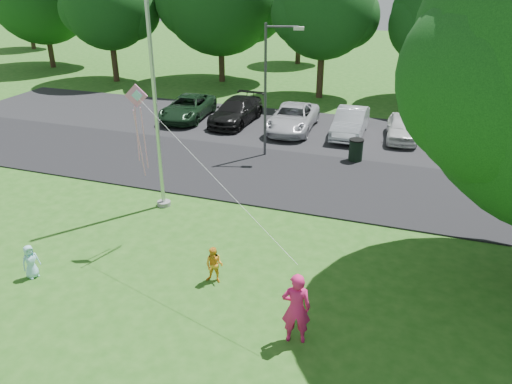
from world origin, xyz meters
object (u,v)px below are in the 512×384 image
(trash_can, at_px, (356,150))
(woman, at_px, (296,308))
(street_lamp, at_px, (271,79))
(kite, at_px, (140,112))
(child_yellow, at_px, (214,265))
(child_blue, at_px, (31,262))
(flagpole, at_px, (155,96))

(trash_can, relative_size, woman, 0.56)
(street_lamp, relative_size, kite, 0.99)
(child_yellow, xyz_separation_m, child_blue, (-5.07, -1.51, -0.04))
(trash_can, relative_size, child_yellow, 0.96)
(flagpole, xyz_separation_m, street_lamp, (2.16, 6.29, -0.59))
(flagpole, relative_size, street_lamp, 1.68)
(flagpole, height_order, street_lamp, flagpole)
(woman, bearing_deg, child_blue, -14.99)
(flagpole, xyz_separation_m, kite, (0.97, -2.51, 0.20))
(trash_can, distance_m, kite, 11.33)
(child_blue, bearing_deg, street_lamp, 5.21)
(child_yellow, bearing_deg, flagpole, 130.45)
(flagpole, relative_size, child_yellow, 9.07)
(woman, bearing_deg, street_lamp, -83.88)
(child_blue, bearing_deg, child_yellow, -51.66)
(child_blue, bearing_deg, kite, -16.73)
(trash_can, bearing_deg, child_blue, -121.05)
(flagpole, distance_m, kite, 2.70)
(flagpole, relative_size, child_blue, 9.71)
(woman, xyz_separation_m, child_blue, (-7.86, 0.08, -0.43))
(kite, bearing_deg, street_lamp, 69.37)
(flagpole, xyz_separation_m, child_blue, (-1.32, -5.38, -3.65))
(street_lamp, xyz_separation_m, woman, (4.39, -11.75, -2.63))
(flagpole, height_order, child_blue, flagpole)
(trash_can, bearing_deg, kite, -118.48)
(flagpole, height_order, woman, flagpole)
(woman, bearing_deg, flagpole, -54.21)
(child_yellow, bearing_deg, kite, 150.31)
(flagpole, height_order, trash_can, flagpole)
(kite, bearing_deg, child_yellow, -38.95)
(woman, relative_size, kite, 0.31)
(trash_can, relative_size, child_blue, 1.03)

